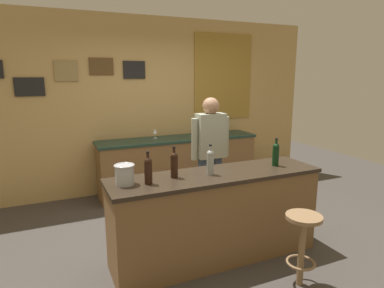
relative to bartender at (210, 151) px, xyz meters
name	(u,v)px	position (x,y,z in m)	size (l,w,h in m)	color
ground_plane	(199,239)	(-0.36, -0.43, -0.94)	(10.00, 10.00, 0.00)	#423D38
back_wall	(149,104)	(-0.33, 1.59, 0.48)	(6.00, 0.09, 2.80)	tan
bar_counter	(216,216)	(-0.36, -0.83, -0.47)	(2.20, 0.60, 0.92)	brown
side_counter	(179,164)	(0.04, 1.22, -0.48)	(2.61, 0.56, 0.90)	brown
bartender	(210,151)	(0.00, 0.00, 0.00)	(0.52, 0.21, 1.62)	#384766
bar_stool	(302,238)	(0.13, -1.57, -0.48)	(0.32, 0.32, 0.68)	olive
wine_bottle_a	(148,170)	(-1.08, -0.87, 0.12)	(0.07, 0.07, 0.31)	black
wine_bottle_b	(174,164)	(-0.79, -0.79, 0.12)	(0.07, 0.07, 0.31)	black
wine_bottle_c	(210,161)	(-0.43, -0.84, 0.12)	(0.07, 0.07, 0.31)	#999E99
wine_bottle_d	(276,154)	(0.37, -0.84, 0.12)	(0.07, 0.07, 0.31)	black
ice_bucket	(125,174)	(-1.28, -0.80, 0.08)	(0.19, 0.19, 0.19)	#B7BABF
wine_glass_a	(155,131)	(-0.32, 1.31, 0.07)	(0.07, 0.07, 0.16)	silver
wine_glass_b	(220,128)	(0.80, 1.19, 0.07)	(0.07, 0.07, 0.16)	silver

